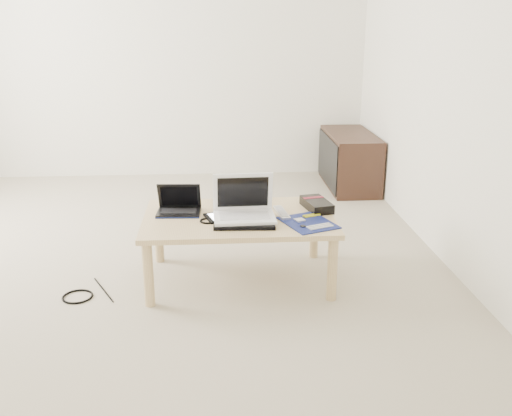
{
  "coord_description": "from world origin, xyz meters",
  "views": [
    {
      "loc": [
        0.56,
        -3.6,
        1.49
      ],
      "look_at": [
        0.78,
        -0.48,
        0.45
      ],
      "focal_mm": 40.0,
      "sensor_mm": 36.0,
      "label": 1
    }
  ],
  "objects": [
    {
      "name": "netbook",
      "position": [
        0.33,
        -0.39,
        0.44
      ],
      "size": [
        0.26,
        0.2,
        0.17
      ],
      "color": "black",
      "rests_on": "coffee_table"
    },
    {
      "name": "remote",
      "position": [
        0.93,
        -0.46,
        0.41
      ],
      "size": [
        0.08,
        0.24,
        0.02
      ],
      "color": "silver",
      "rests_on": "coffee_table"
    },
    {
      "name": "white_laptop",
      "position": [
        0.71,
        -0.55,
        0.47
      ],
      "size": [
        0.35,
        0.25,
        0.25
      ],
      "color": "white",
      "rests_on": "neoprene_sleeve"
    },
    {
      "name": "book",
      "position": [
        0.68,
        -0.25,
        0.41
      ],
      "size": [
        0.29,
        0.25,
        0.03
      ],
      "color": "black",
      "rests_on": "coffee_table"
    },
    {
      "name": "media_cabinet",
      "position": [
        1.77,
        1.45,
        0.25
      ],
      "size": [
        0.41,
        0.9,
        0.5
      ],
      "color": "#392217",
      "rests_on": "ground"
    },
    {
      "name": "coffee_table",
      "position": [
        0.68,
        -0.48,
        0.35
      ],
      "size": [
        1.1,
        0.7,
        0.4
      ],
      "color": "#CEB47C",
      "rests_on": "ground"
    },
    {
      "name": "neoprene_sleeve",
      "position": [
        0.71,
        -0.6,
        0.41
      ],
      "size": [
        0.35,
        0.26,
        0.02
      ],
      "primitive_type": "cube",
      "rotation": [
        0.0,
        0.0,
        -0.04
      ],
      "color": "black",
      "rests_on": "coffee_table"
    },
    {
      "name": "motherboard",
      "position": [
        1.06,
        -0.62,
        0.4
      ],
      "size": [
        0.34,
        0.38,
        0.01
      ],
      "color": "#0C164D",
      "rests_on": "coffee_table"
    },
    {
      "name": "gpu_box",
      "position": [
        1.15,
        -0.37,
        0.43
      ],
      "size": [
        0.18,
        0.28,
        0.06
      ],
      "color": "black",
      "rests_on": "coffee_table"
    },
    {
      "name": "floor_cable_trail",
      "position": [
        -0.11,
        -0.58,
        0.0
      ],
      "size": [
        0.17,
        0.31,
        0.01
      ],
      "primitive_type": "cylinder",
      "rotation": [
        1.57,
        0.0,
        0.48
      ],
      "color": "black",
      "rests_on": "ground"
    },
    {
      "name": "cable_coil",
      "position": [
        0.5,
        -0.56,
        0.41
      ],
      "size": [
        0.11,
        0.11,
        0.01
      ],
      "primitive_type": "torus",
      "rotation": [
        0.0,
        0.0,
        -0.2
      ],
      "color": "black",
      "rests_on": "coffee_table"
    },
    {
      "name": "floor_cable_coil",
      "position": [
        -0.24,
        -0.66,
        0.01
      ],
      "size": [
        0.18,
        0.18,
        0.01
      ],
      "primitive_type": "torus",
      "rotation": [
        0.0,
        0.0,
        0.04
      ],
      "color": "black",
      "rests_on": "ground"
    },
    {
      "name": "ground",
      "position": [
        0.0,
        0.0,
        0.0
      ],
      "size": [
        4.0,
        4.0,
        0.0
      ],
      "primitive_type": "plane",
      "color": "#B1A18F",
      "rests_on": "ground"
    },
    {
      "name": "tablet",
      "position": [
        0.6,
        -0.49,
        0.41
      ],
      "size": [
        0.26,
        0.23,
        0.01
      ],
      "color": "black",
      "rests_on": "coffee_table"
    }
  ]
}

